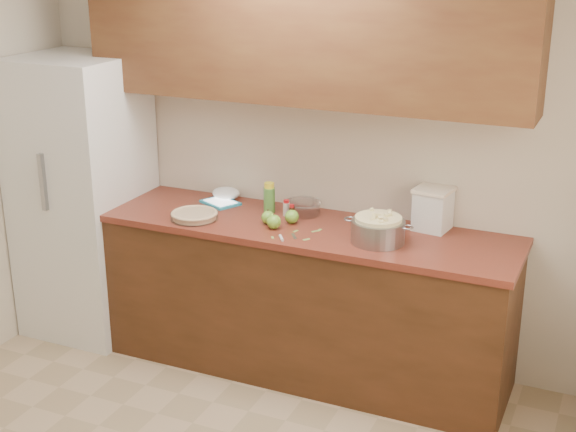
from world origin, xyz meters
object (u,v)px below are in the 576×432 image
at_px(pie, 194,215).
at_px(flour_canister, 433,208).
at_px(colander, 378,230).
at_px(tablet, 220,202).

height_order(pie, flour_canister, flour_canister).
relative_size(colander, tablet, 1.43).
bearing_deg(pie, tablet, 89.57).
xyz_separation_m(pie, flour_canister, (1.31, 0.40, 0.10)).
bearing_deg(pie, colander, 4.12).
bearing_deg(tablet, pie, -64.77).
distance_m(colander, flour_canister, 0.39).
height_order(pie, colander, colander).
height_order(colander, flour_canister, flour_canister).
distance_m(colander, tablet, 1.12).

